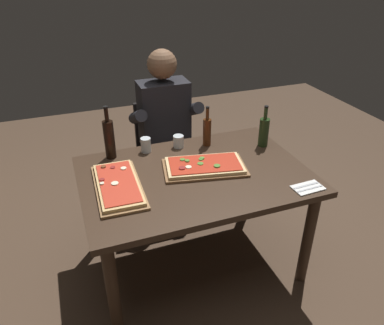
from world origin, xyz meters
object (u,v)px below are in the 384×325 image
pizza_rectangular_front (205,166)px  tumbler_near_camera (146,145)px  pizza_rectangular_left (118,185)px  tumbler_far_side (178,142)px  diner_chair (163,149)px  vinegar_bottle_green (264,131)px  wine_bottle_dark (109,138)px  seated_diner (166,126)px  oil_bottle_amber (207,131)px  dining_table (195,186)px

pizza_rectangular_front → tumbler_near_camera: (-0.29, 0.36, 0.03)m
pizza_rectangular_front → pizza_rectangular_left: (-0.55, -0.02, -0.00)m
tumbler_near_camera → tumbler_far_side: size_ratio=1.18×
tumbler_near_camera → diner_chair: 0.61m
vinegar_bottle_green → pizza_rectangular_left: bearing=-170.0°
pizza_rectangular_front → diner_chair: 0.87m
wine_bottle_dark → tumbler_far_side: size_ratio=4.23×
pizza_rectangular_left → pizza_rectangular_front: bearing=2.6°
pizza_rectangular_left → diner_chair: 1.03m
seated_diner → tumbler_far_side: bearing=-92.8°
oil_bottle_amber → diner_chair: 0.66m
dining_table → diner_chair: bearing=87.5°
oil_bottle_amber → diner_chair: bearing=109.1°
oil_bottle_amber → seated_diner: 0.45m
pizza_rectangular_left → tumbler_far_side: bearing=36.9°
dining_table → seated_diner: 0.74m
dining_table → pizza_rectangular_front: 0.14m
tumbler_far_side → seated_diner: seated_diner is taller
dining_table → diner_chair: 0.87m
tumbler_far_side → seated_diner: 0.36m
pizza_rectangular_front → oil_bottle_amber: (0.14, 0.31, 0.09)m
vinegar_bottle_green → diner_chair: vinegar_bottle_green is taller
dining_table → vinegar_bottle_green: 0.65m
oil_bottle_amber → pizza_rectangular_front: bearing=-114.8°
pizza_rectangular_left → tumbler_far_side: tumbler_far_side is taller
pizza_rectangular_front → pizza_rectangular_left: 0.55m
pizza_rectangular_front → tumbler_far_side: bearing=99.1°
dining_table → tumbler_near_camera: tumbler_near_camera is taller
pizza_rectangular_left → oil_bottle_amber: size_ratio=1.91×
dining_table → wine_bottle_dark: wine_bottle_dark is taller
tumbler_far_side → diner_chair: bearing=87.9°
dining_table → vinegar_bottle_green: size_ratio=4.71×
vinegar_bottle_green → tumbler_far_side: (-0.57, 0.19, -0.07)m
oil_bottle_amber → vinegar_bottle_green: 0.40m
diner_chair → pizza_rectangular_left: bearing=-121.1°
oil_bottle_amber → tumbler_near_camera: oil_bottle_amber is taller
tumbler_far_side → dining_table: bearing=-93.0°
wine_bottle_dark → vinegar_bottle_green: (1.04, -0.20, -0.03)m
tumbler_far_side → wine_bottle_dark: bearing=178.3°
pizza_rectangular_left → tumbler_near_camera: bearing=55.4°
vinegar_bottle_green → diner_chair: bearing=129.4°
wine_bottle_dark → seated_diner: 0.61m
pizza_rectangular_front → tumbler_far_side: (-0.06, 0.35, 0.02)m
tumbler_near_camera → pizza_rectangular_left: bearing=-124.6°
pizza_rectangular_left → vinegar_bottle_green: size_ratio=1.86×
pizza_rectangular_left → tumbler_near_camera: size_ratio=5.48×
oil_bottle_amber → diner_chair: size_ratio=0.33×
dining_table → pizza_rectangular_front: (0.08, 0.03, 0.12)m
dining_table → tumbler_far_side: tumbler_far_side is taller
pizza_rectangular_left → tumbler_near_camera: 0.47m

